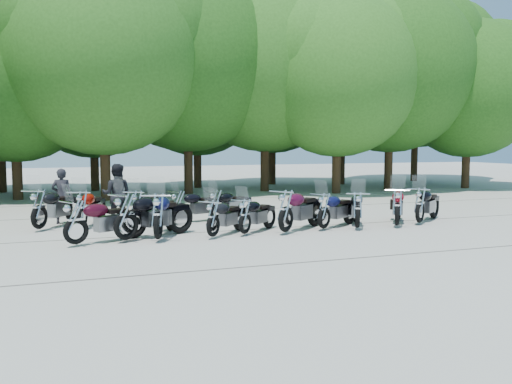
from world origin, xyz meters
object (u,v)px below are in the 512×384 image
object	(u,v)px
motorcycle_9	(420,204)
motorcycle_6	(324,209)
motorcycle_2	(158,215)
rider_1	(117,194)
motorcycle_1	(126,215)
motorcycle_8	(397,205)
motorcycle_5	(286,209)
rider_0	(62,196)
motorcycle_4	(245,215)
motorcycle_3	(213,217)
motorcycle_13	(179,205)
motorcycle_11	(82,208)
motorcycle_7	(358,209)
motorcycle_12	(137,206)
motorcycle_14	(216,204)
motorcycle_0	(76,220)
motorcycle_10	(39,208)

from	to	relation	value
motorcycle_9	motorcycle_6	bearing A→B (deg)	52.47
motorcycle_2	rider_1	distance (m)	3.47
motorcycle_1	motorcycle_2	world-z (taller)	motorcycle_1
motorcycle_8	motorcycle_2	bearing A→B (deg)	35.01
motorcycle_9	motorcycle_8	bearing A→B (deg)	65.78
motorcycle_5	rider_0	distance (m)	7.18
motorcycle_5	motorcycle_6	size ratio (longest dim) A/B	1.14
motorcycle_4	motorcycle_5	bearing A→B (deg)	-140.08
motorcycle_5	rider_1	bearing A→B (deg)	12.97
motorcycle_1	motorcycle_8	bearing A→B (deg)	-120.75
motorcycle_5	motorcycle_9	xyz separation A→B (m)	(4.60, 0.27, -0.05)
motorcycle_3	motorcycle_6	xyz separation A→B (m)	(3.37, 0.24, 0.04)
motorcycle_1	rider_0	world-z (taller)	rider_0
motorcycle_8	rider_1	world-z (taller)	rider_1
motorcycle_2	motorcycle_5	size ratio (longest dim) A/B	1.01
motorcycle_13	motorcycle_11	bearing A→B (deg)	71.42
motorcycle_4	motorcycle_7	distance (m)	3.41
motorcycle_12	rider_0	distance (m)	2.57
rider_1	motorcycle_6	bearing A→B (deg)	166.55
motorcycle_9	rider_0	xyz separation A→B (m)	(-10.43, 3.92, 0.22)
motorcycle_5	motorcycle_14	xyz separation A→B (m)	(-1.21, 2.85, -0.12)
motorcycle_8	rider_0	size ratio (longest dim) A/B	1.35
motorcycle_1	motorcycle_7	world-z (taller)	motorcycle_1
motorcycle_0	motorcycle_9	world-z (taller)	motorcycle_9
motorcycle_3	motorcycle_13	distance (m)	2.91
motorcycle_1	motorcycle_7	distance (m)	6.56
motorcycle_2	motorcycle_8	xyz separation A→B (m)	(7.13, -0.02, -0.04)
motorcycle_10	rider_1	world-z (taller)	rider_1
motorcycle_11	motorcycle_3	bearing A→B (deg)	161.06
motorcycle_7	rider_1	xyz separation A→B (m)	(-6.50, 3.41, 0.31)
motorcycle_11	motorcycle_12	distance (m)	1.58
motorcycle_4	motorcycle_5	size ratio (longest dim) A/B	0.82
motorcycle_0	motorcycle_1	size ratio (longest dim) A/B	0.92
motorcycle_1	motorcycle_12	world-z (taller)	motorcycle_1
motorcycle_0	motorcycle_9	distance (m)	10.11
motorcycle_8	motorcycle_14	xyz separation A→B (m)	(-4.83, 2.82, -0.08)
motorcycle_5	motorcycle_7	xyz separation A→B (m)	(2.27, 0.03, -0.07)
motorcycle_6	motorcycle_10	world-z (taller)	motorcycle_10
motorcycle_13	rider_1	world-z (taller)	rider_1
motorcycle_0	motorcycle_4	size ratio (longest dim) A/B	1.13
motorcycle_1	motorcycle_3	distance (m)	2.24
motorcycle_7	motorcycle_14	xyz separation A→B (m)	(-3.48, 2.82, -0.04)
motorcycle_5	motorcycle_11	xyz separation A→B (m)	(-5.28, 2.72, -0.05)
motorcycle_12	motorcycle_13	distance (m)	1.32
motorcycle_11	rider_0	distance (m)	1.59
motorcycle_1	motorcycle_7	size ratio (longest dim) A/B	1.13
rider_0	rider_1	world-z (taller)	rider_1
motorcycle_5	motorcycle_12	distance (m)	4.62
motorcycle_7	motorcycle_9	distance (m)	2.35
motorcycle_1	motorcycle_14	bearing A→B (deg)	-78.98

